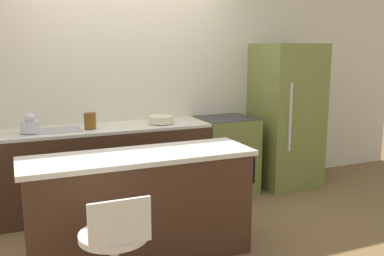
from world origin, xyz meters
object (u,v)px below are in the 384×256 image
kettle (30,125)px  oven_range (226,155)px  refrigerator (286,116)px  mixing_bowl (161,120)px

kettle → oven_range: bearing=1.2°
refrigerator → mixing_bowl: 1.64m
mixing_bowl → refrigerator: bearing=-0.2°
kettle → mixing_bowl: (1.34, 0.00, -0.03)m
kettle → mixing_bowl: size_ratio=0.71×
kettle → mixing_bowl: 1.34m
kettle → refrigerator: bearing=-0.1°
refrigerator → kettle: 2.98m
refrigerator → kettle: size_ratio=9.11×
refrigerator → mixing_bowl: (-1.64, 0.01, 0.06)m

